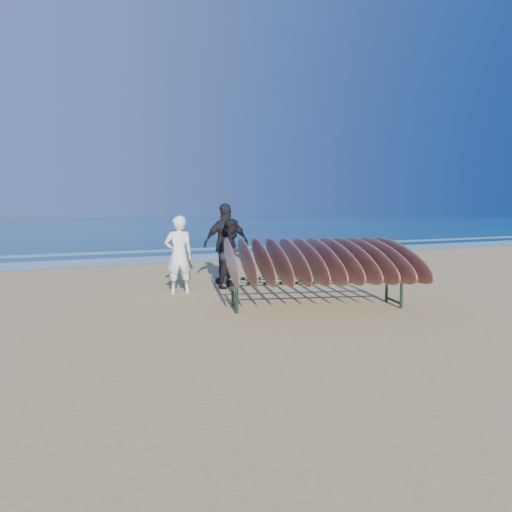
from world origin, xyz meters
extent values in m
plane|color=tan|center=(0.00, 0.00, 0.00)|extent=(120.00, 120.00, 0.00)
plane|color=navy|center=(0.00, 55.00, 0.01)|extent=(160.00, 160.00, 0.00)
plane|color=white|center=(0.00, 10.00, 0.01)|extent=(160.00, 160.00, 0.00)
plane|color=white|center=(0.00, 13.50, 0.01)|extent=(160.00, 160.00, 0.00)
cylinder|color=#1C2D23|center=(-0.45, 0.63, 0.25)|extent=(0.06, 0.06, 0.50)
cylinder|color=#1C2D23|center=(2.35, -0.32, 0.25)|extent=(0.06, 0.06, 0.50)
cylinder|color=#1C2D23|center=(-0.24, 1.25, 0.25)|extent=(0.06, 0.06, 0.50)
cylinder|color=#1C2D23|center=(2.56, 0.30, 0.25)|extent=(0.06, 0.06, 0.50)
cylinder|color=#1C2D23|center=(0.95, 0.16, 0.50)|extent=(3.05, 1.08, 0.06)
cylinder|color=#1C2D23|center=(1.16, 0.77, 0.50)|extent=(3.05, 1.08, 0.06)
cylinder|color=#1C2D23|center=(-0.35, 0.94, 0.08)|extent=(0.25, 0.63, 0.04)
cylinder|color=#1C2D23|center=(2.45, -0.01, 0.08)|extent=(0.25, 0.63, 0.04)
ellipsoid|color=#5E0607|center=(-0.42, 0.96, 0.87)|extent=(0.96, 2.66, 0.95)
ellipsoid|color=#5E0607|center=(-0.15, 0.87, 0.87)|extent=(0.96, 2.66, 0.95)
ellipsoid|color=#5E0607|center=(0.12, 0.78, 0.87)|extent=(0.96, 2.66, 0.95)
ellipsoid|color=#5E0607|center=(0.39, 0.69, 0.87)|extent=(0.96, 2.66, 0.95)
ellipsoid|color=#5E0607|center=(0.65, 0.60, 0.87)|extent=(0.96, 2.66, 0.95)
ellipsoid|color=#5E0607|center=(0.92, 0.51, 0.87)|extent=(0.96, 2.66, 0.95)
ellipsoid|color=#5E0607|center=(1.19, 0.42, 0.87)|extent=(0.96, 2.66, 0.95)
ellipsoid|color=#5E0607|center=(1.45, 0.33, 0.87)|extent=(0.96, 2.66, 0.95)
ellipsoid|color=#5E0607|center=(1.72, 0.24, 0.87)|extent=(0.96, 2.66, 0.95)
ellipsoid|color=#5E0607|center=(1.99, 0.15, 0.87)|extent=(0.96, 2.66, 0.95)
ellipsoid|color=#5E0607|center=(2.25, 0.06, 0.87)|extent=(0.96, 2.66, 0.95)
ellipsoid|color=#5E0607|center=(2.52, -0.03, 0.87)|extent=(0.96, 2.66, 0.95)
imported|color=silver|center=(-0.68, 3.00, 0.82)|extent=(0.65, 0.48, 1.63)
imported|color=black|center=(0.63, 3.18, 0.78)|extent=(0.95, 0.90, 1.55)
imported|color=black|center=(0.77, 3.84, 0.95)|extent=(1.13, 0.49, 1.91)
camera|label=1|loc=(-3.99, -6.96, 1.78)|focal=35.00mm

